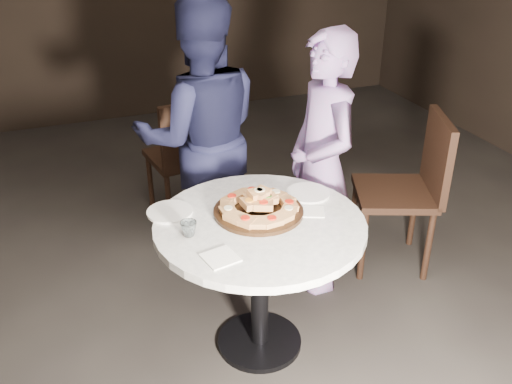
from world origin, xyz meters
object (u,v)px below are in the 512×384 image
(table, at_px, (260,247))
(diner_teal, at_px, (322,166))
(focaccia_pile, at_px, (259,204))
(chair_far, at_px, (186,152))
(diner_navy, at_px, (201,137))
(chair_right, at_px, (412,182))
(serving_board, at_px, (258,211))
(water_glass, at_px, (189,229))

(table, bearing_deg, diner_teal, 38.22)
(focaccia_pile, height_order, diner_teal, diner_teal)
(chair_far, height_order, diner_teal, diner_teal)
(diner_navy, distance_m, diner_teal, 0.73)
(focaccia_pile, relative_size, chair_far, 0.42)
(focaccia_pile, distance_m, chair_right, 1.15)
(serving_board, xyz_separation_m, water_glass, (-0.36, -0.07, 0.03))
(table, distance_m, diner_teal, 0.69)
(table, bearing_deg, diner_navy, 90.90)
(table, height_order, chair_right, chair_right)
(diner_navy, xyz_separation_m, diner_teal, (0.54, -0.49, -0.06))
(table, distance_m, chair_right, 1.18)
(chair_right, relative_size, diner_teal, 0.64)
(serving_board, bearing_deg, focaccia_pile, 29.04)
(water_glass, bearing_deg, diner_teal, 25.51)
(serving_board, distance_m, water_glass, 0.37)
(water_glass, relative_size, diner_teal, 0.05)
(focaccia_pile, distance_m, water_glass, 0.37)
(table, bearing_deg, chair_right, 18.63)
(focaccia_pile, bearing_deg, table, -108.36)
(serving_board, bearing_deg, chair_right, 15.36)
(water_glass, relative_size, chair_right, 0.08)
(focaccia_pile, distance_m, diner_teal, 0.60)
(chair_far, bearing_deg, diner_teal, 111.68)
(chair_far, distance_m, diner_teal, 1.09)
(water_glass, xyz_separation_m, diner_teal, (0.86, 0.41, -0.02))
(focaccia_pile, bearing_deg, serving_board, -150.96)
(water_glass, bearing_deg, chair_far, 76.05)
(water_glass, height_order, chair_right, chair_right)
(table, relative_size, serving_board, 2.60)
(serving_board, height_order, diner_navy, diner_navy)
(table, height_order, serving_board, serving_board)
(serving_board, bearing_deg, table, -106.38)
(table, relative_size, focaccia_pile, 2.89)
(serving_board, height_order, focaccia_pile, focaccia_pile)
(table, height_order, diner_teal, diner_teal)
(serving_board, distance_m, chair_far, 1.29)
(diner_navy, bearing_deg, serving_board, 100.99)
(table, height_order, focaccia_pile, focaccia_pile)
(water_glass, distance_m, chair_far, 1.41)
(serving_board, height_order, chair_far, chair_far)
(water_glass, bearing_deg, serving_board, 11.48)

